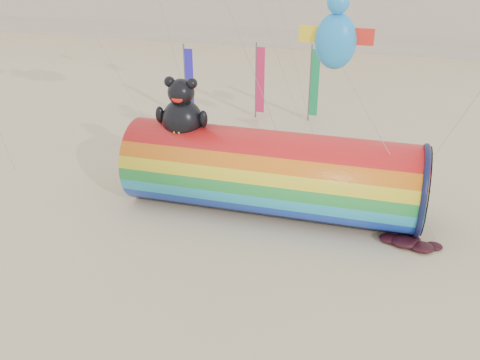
# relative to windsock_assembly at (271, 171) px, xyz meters

# --- Properties ---
(ground) EXTENTS (160.00, 160.00, 0.00)m
(ground) POSITION_rel_windsock_assembly_xyz_m (-1.43, -3.47, -2.07)
(ground) COLOR #CCB58C
(ground) RESTS_ON ground
(windsock_assembly) EXTENTS (13.52, 4.12, 6.23)m
(windsock_assembly) POSITION_rel_windsock_assembly_xyz_m (0.00, 0.00, 0.00)
(windsock_assembly) COLOR red
(windsock_assembly) RESTS_ON ground
(kite_handler) EXTENTS (0.57, 0.39, 1.53)m
(kite_handler) POSITION_rel_windsock_assembly_xyz_m (5.34, 0.01, -1.30)
(kite_handler) COLOR #4C4F52
(kite_handler) RESTS_ON ground
(fabric_bundle) EXTENTS (2.62, 1.35, 0.41)m
(fabric_bundle) POSITION_rel_windsock_assembly_xyz_m (6.37, -1.43, -1.90)
(fabric_bundle) COLOR #3A0A12
(fabric_bundle) RESTS_ON ground
(festival_banners) EXTENTS (8.73, 2.23, 5.20)m
(festival_banners) POSITION_rel_windsock_assembly_xyz_m (-3.99, 12.25, 0.57)
(festival_banners) COLOR #59595E
(festival_banners) RESTS_ON ground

